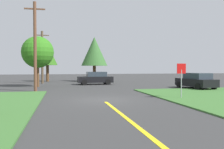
# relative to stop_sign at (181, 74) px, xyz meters

# --- Properties ---
(ground_plane) EXTENTS (120.00, 120.00, 0.00)m
(ground_plane) POSITION_rel_stop_sign_xyz_m (-5.46, 0.54, -1.71)
(ground_plane) COLOR #353535
(lane_stripe_center) EXTENTS (0.20, 14.00, 0.01)m
(lane_stripe_center) POSITION_rel_stop_sign_xyz_m (-5.46, -7.46, -1.71)
(lane_stripe_center) COLOR yellow
(lane_stripe_center) RESTS_ON ground
(stop_sign) EXTENTS (0.70, 0.10, 2.46)m
(stop_sign) POSITION_rel_stop_sign_xyz_m (0.00, 0.00, 0.00)
(stop_sign) COLOR #9EA0A8
(stop_sign) RESTS_ON ground
(car_approaching_junction) EXTENTS (4.47, 2.09, 1.62)m
(car_approaching_junction) POSITION_rel_stop_sign_xyz_m (-3.96, 14.63, -0.91)
(car_approaching_junction) COLOR black
(car_approaching_junction) RESTS_ON ground
(car_on_crossroad) EXTENTS (2.54, 4.70, 1.62)m
(car_on_crossroad) POSITION_rel_stop_sign_xyz_m (5.28, 6.62, -0.91)
(car_on_crossroad) COLOR black
(car_on_crossroad) RESTS_ON ground
(utility_pole_mid) EXTENTS (1.80, 0.28, 8.03)m
(utility_pole_mid) POSITION_rel_stop_sign_xyz_m (-10.49, 7.02, 2.44)
(utility_pole_mid) COLOR brown
(utility_pole_mid) RESTS_ON ground
(utility_pole_far) EXTENTS (1.80, 0.31, 7.07)m
(utility_pole_far) POSITION_rel_stop_sign_xyz_m (-10.72, 18.00, 1.93)
(utility_pole_far) COLOR brown
(utility_pole_far) RESTS_ON ground
(oak_tree_left) EXTENTS (3.99, 3.99, 6.83)m
(oak_tree_left) POSITION_rel_stop_sign_xyz_m (-3.27, 20.72, 2.89)
(oak_tree_left) COLOR brown
(oak_tree_left) RESTS_ON ground
(pine_tree_center) EXTENTS (3.03, 3.03, 5.86)m
(pine_tree_center) POSITION_rel_stop_sign_xyz_m (-10.31, 22.39, 2.43)
(pine_tree_center) COLOR brown
(pine_tree_center) RESTS_ON ground
(oak_tree_right) EXTENTS (3.54, 3.54, 5.66)m
(oak_tree_right) POSITION_rel_stop_sign_xyz_m (-10.79, 12.49, 2.16)
(oak_tree_right) COLOR brown
(oak_tree_right) RESTS_ON ground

